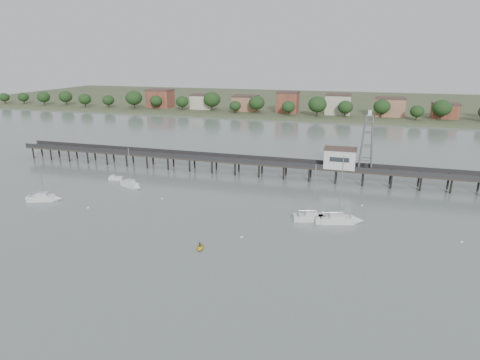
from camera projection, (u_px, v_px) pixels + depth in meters
The scene contains 13 objects.
ground_plane at pixel (145, 285), 59.78m from camera, with size 500.00×500.00×0.00m, color slate.
pier at pixel (249, 162), 113.61m from camera, with size 150.00×5.00×5.50m.
pier_building at pixel (340, 158), 106.10m from camera, with size 8.40×5.40×5.30m.
lattice_tower at pixel (367, 143), 103.04m from camera, with size 3.20×3.20×15.50m.
sailboat_b at pixel (133, 185), 103.19m from camera, with size 6.73×3.96×10.86m.
sailboat_d at pixel (344, 220), 81.73m from camera, with size 9.46×4.99×14.92m.
sailboat_c at pixel (317, 217), 82.86m from camera, with size 7.96×4.46×12.68m.
sailboat_a at pixel (47, 198), 94.00m from camera, with size 7.55×4.59×12.12m.
white_tender at pixel (115, 178), 109.79m from camera, with size 3.99×2.51×1.44m.
yellow_dinghy at pixel (200, 249), 70.94m from camera, with size 1.92×0.56×2.69m, color yellow.
dinghy_occupant at pixel (200, 249), 70.94m from camera, with size 0.39×1.06×0.25m, color black.
mooring_buoys at pixel (217, 212), 87.14m from camera, with size 91.17×24.13×0.39m.
far_shore at pixel (316, 102), 278.88m from camera, with size 500.00×170.00×10.40m.
Camera 1 is at (28.29, -46.27, 32.89)m, focal length 30.00 mm.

